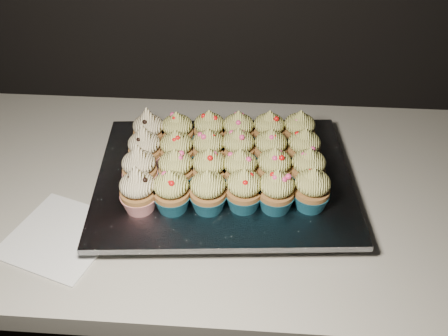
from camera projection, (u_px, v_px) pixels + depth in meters
The scene contains 29 objects.
cabinet at pixel (242, 326), 1.26m from camera, with size 2.40×0.60×0.86m, color black.
worktop at pixel (247, 192), 0.97m from camera, with size 2.44×0.64×0.04m, color beige.
napkin at pixel (61, 236), 0.85m from camera, with size 0.17×0.17×0.00m, color white.
baking_tray at pixel (224, 184), 0.94m from camera, with size 0.43×0.33×0.02m, color black.
foil_lining at pixel (224, 177), 0.93m from camera, with size 0.47×0.37×0.01m, color silver.
cupcake_0 at pixel (138, 191), 0.83m from camera, with size 0.06×0.06×0.10m.
cupcake_1 at pixel (171, 192), 0.84m from camera, with size 0.06×0.06×0.08m.
cupcake_2 at pixel (208, 191), 0.84m from camera, with size 0.06×0.06×0.08m.
cupcake_3 at pixel (244, 190), 0.84m from camera, with size 0.06×0.06×0.08m.
cupcake_4 at pixel (276, 191), 0.84m from camera, with size 0.06×0.06×0.08m.
cupcake_5 at pixel (312, 189), 0.84m from camera, with size 0.06×0.06×0.08m.
cupcake_6 at pixel (139, 168), 0.88m from camera, with size 0.06×0.06×0.10m.
cupcake_7 at pixel (176, 170), 0.88m from camera, with size 0.06×0.06×0.08m.
cupcake_8 at pixel (209, 169), 0.88m from camera, with size 0.06×0.06×0.08m.
cupcake_9 at pixel (240, 170), 0.88m from camera, with size 0.06×0.06×0.08m.
cupcake_10 at pixel (274, 168), 0.88m from camera, with size 0.06×0.06×0.08m.
cupcake_11 at pixel (308, 169), 0.88m from camera, with size 0.06×0.06×0.08m.
cupcake_12 at pixel (145, 149), 0.93m from camera, with size 0.06×0.06×0.10m.
cupcake_13 at pixel (177, 150), 0.93m from camera, with size 0.06×0.06×0.08m.
cupcake_14 at pixel (209, 149), 0.93m from camera, with size 0.06×0.06×0.08m.
cupcake_15 at pixel (238, 148), 0.93m from camera, with size 0.06×0.06×0.08m.
cupcake_16 at pixel (270, 149), 0.93m from camera, with size 0.06×0.06×0.08m.
cupcake_17 at pixel (304, 149), 0.93m from camera, with size 0.06×0.06×0.08m.
cupcake_18 at pixel (149, 131), 0.97m from camera, with size 0.06×0.06×0.10m.
cupcake_19 at pixel (178, 132), 0.97m from camera, with size 0.06×0.06×0.08m.
cupcake_20 at pixel (209, 130), 0.98m from camera, with size 0.06×0.06×0.08m.
cupcake_21 at pixel (238, 131), 0.97m from camera, with size 0.06×0.06×0.08m.
cupcake_22 at pixel (269, 131), 0.98m from camera, with size 0.06×0.06×0.08m.
cupcake_23 at pixel (299, 130), 0.98m from camera, with size 0.06×0.06×0.08m.
Camera 1 is at (0.01, 0.97, 1.53)m, focal length 40.00 mm.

